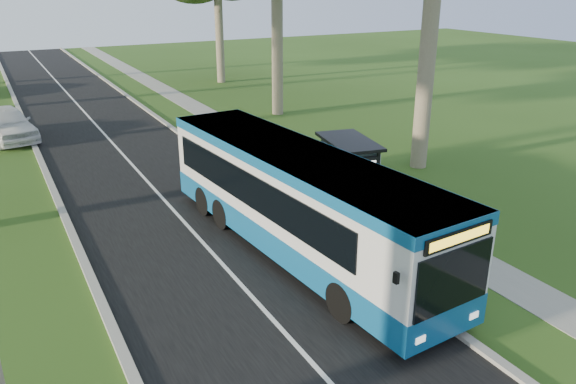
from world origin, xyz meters
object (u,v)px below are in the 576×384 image
at_px(bus_stop_sign, 395,209).
at_px(car_white, 7,124).
at_px(bus, 297,202).
at_px(bus_shelter, 358,162).
at_px(litter_bin, 373,223).

height_order(bus_stop_sign, car_white, bus_stop_sign).
xyz_separation_m(bus, bus_stop_sign, (2.01, -2.00, 0.11)).
relative_size(bus_stop_sign, bus_shelter, 0.91).
distance_m(bus_shelter, litter_bin, 2.77).
relative_size(bus, litter_bin, 12.83).
xyz_separation_m(bus_stop_sign, litter_bin, (0.63, 1.78, -1.26)).
distance_m(bus_shelter, car_white, 18.96).
xyz_separation_m(litter_bin, car_white, (-9.42, 18.12, 0.38)).
bearing_deg(litter_bin, car_white, 117.47).
bearing_deg(bus_stop_sign, bus, 144.47).
xyz_separation_m(bus, bus_shelter, (3.60, 2.06, 0.09)).
xyz_separation_m(bus_shelter, car_white, (-10.39, 15.84, -0.85)).
relative_size(bus, bus_shelter, 3.88).
height_order(bus, litter_bin, bus).
bearing_deg(bus_stop_sign, bus_shelter, 77.92).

